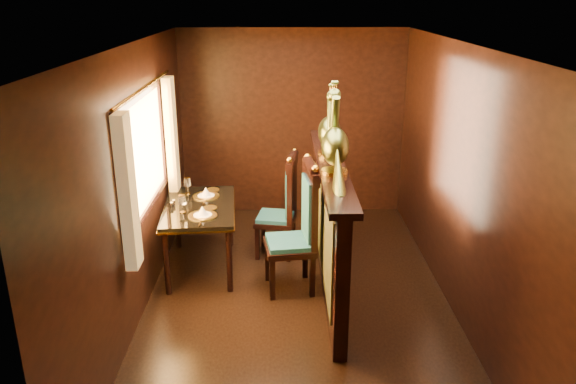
# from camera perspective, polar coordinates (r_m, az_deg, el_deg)

# --- Properties ---
(ground) EXTENTS (5.00, 5.00, 0.00)m
(ground) POSITION_cam_1_polar(r_m,az_deg,el_deg) (5.74, 0.99, -10.98)
(ground) COLOR black
(ground) RESTS_ON ground
(room_shell) EXTENTS (3.04, 5.04, 2.52)m
(room_shell) POSITION_cam_1_polar(r_m,az_deg,el_deg) (5.13, 0.14, 4.50)
(room_shell) COLOR black
(room_shell) RESTS_ON ground
(partition) EXTENTS (0.26, 2.70, 1.36)m
(partition) POSITION_cam_1_polar(r_m,az_deg,el_deg) (5.70, 4.17, -3.21)
(partition) COLOR black
(partition) RESTS_ON ground
(dining_table) EXTENTS (0.86, 1.32, 0.95)m
(dining_table) POSITION_cam_1_polar(r_m,az_deg,el_deg) (6.17, -9.00, -1.95)
(dining_table) COLOR black
(dining_table) RESTS_ON ground
(chair_left) EXTENTS (0.57, 0.59, 1.40)m
(chair_left) POSITION_cam_1_polar(r_m,az_deg,el_deg) (5.66, 1.44, -3.18)
(chair_left) COLOR black
(chair_left) RESTS_ON ground
(chair_right) EXTENTS (0.52, 0.54, 1.25)m
(chair_right) POSITION_cam_1_polar(r_m,az_deg,el_deg) (6.42, -0.27, -1.08)
(chair_right) COLOR black
(chair_right) RESTS_ON ground
(peacock_left) EXTENTS (0.26, 0.69, 0.82)m
(peacock_left) POSITION_cam_1_polar(r_m,az_deg,el_deg) (5.02, 4.87, 6.29)
(peacock_left) COLOR #1B5130
(peacock_left) RESTS_ON partition
(peacock_right) EXTENTS (0.24, 0.63, 0.75)m
(peacock_right) POSITION_cam_1_polar(r_m,az_deg,el_deg) (5.64, 4.26, 7.45)
(peacock_right) COLOR #1B5130
(peacock_right) RESTS_ON partition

